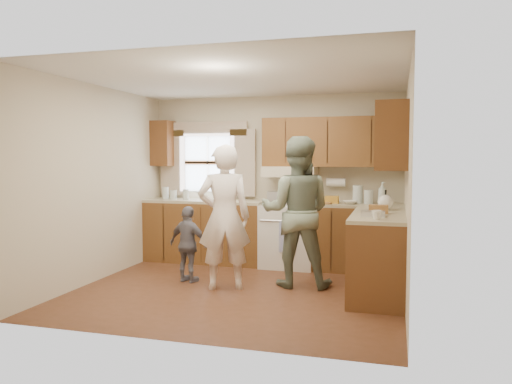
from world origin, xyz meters
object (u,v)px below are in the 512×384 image
(woman_right, at_px, (297,212))
(child, at_px, (188,244))
(woman_left, at_px, (224,217))
(stove, at_px, (289,235))

(woman_right, distance_m, child, 1.43)
(woman_right, height_order, child, woman_right)
(woman_left, bearing_deg, woman_right, -175.63)
(stove, relative_size, woman_right, 0.58)
(woman_left, distance_m, child, 0.69)
(stove, bearing_deg, child, -130.06)
(stove, xyz_separation_m, woman_left, (-0.49, -1.41, 0.40))
(stove, bearing_deg, woman_left, -109.19)
(woman_left, bearing_deg, child, -38.50)
(child, bearing_deg, woman_right, -156.88)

